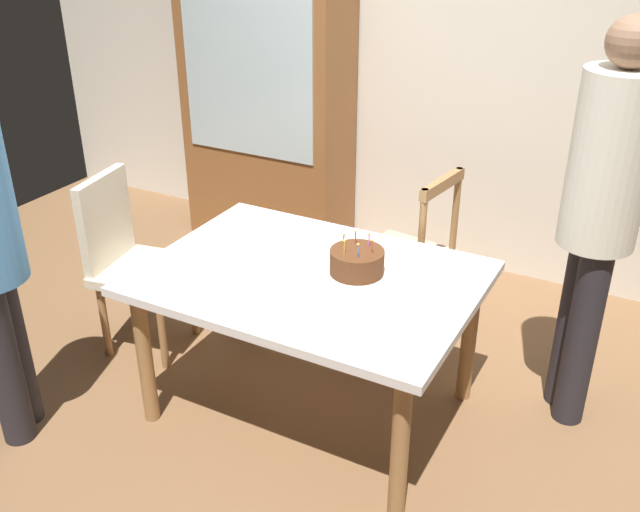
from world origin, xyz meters
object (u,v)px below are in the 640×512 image
plate_near_celebrant (204,275)px  plate_near_guest (379,324)px  birthday_cake (357,263)px  dining_table (310,291)px  plate_far_side (321,248)px  chair_spindle_back (408,258)px  china_cabinet (267,104)px  chair_upholstered (128,254)px  person_guest (601,208)px

plate_near_celebrant → plate_near_guest: same height
birthday_cake → plate_near_guest: (0.25, -0.32, -0.05)m
birthday_cake → plate_near_guest: 0.41m
dining_table → plate_near_guest: size_ratio=6.53×
plate_near_celebrant → plate_near_guest: size_ratio=1.00×
plate_far_side → chair_spindle_back: bearing=71.1°
plate_near_celebrant → china_cabinet: china_cabinet is taller
plate_far_side → chair_upholstered: (-1.03, -0.18, -0.20)m
plate_near_celebrant → chair_spindle_back: 1.23m
birthday_cake → chair_spindle_back: bearing=93.7°
dining_table → plate_near_guest: 0.50m
birthday_cake → plate_far_side: size_ratio=1.27×
person_guest → chair_upholstered: bearing=-166.8°
plate_far_side → plate_near_celebrant: bearing=-124.5°
chair_spindle_back → plate_near_celebrant: bearing=-116.3°
plate_near_guest → chair_spindle_back: (-0.30, 1.07, -0.27)m
plate_far_side → plate_near_guest: same height
chair_upholstered → china_cabinet: size_ratio=0.50×
plate_far_side → person_guest: bearing=16.1°
chair_spindle_back → china_cabinet: (-1.31, 0.72, 0.49)m
dining_table → plate_far_side: (-0.07, 0.23, 0.09)m
china_cabinet → plate_near_celebrant: bearing=-66.3°
plate_near_celebrant → china_cabinet: bearing=113.7°
chair_upholstered → birthday_cake: bearing=1.6°
birthday_cake → person_guest: 1.04m
birthday_cake → dining_table: bearing=-154.6°
plate_near_guest → china_cabinet: china_cabinet is taller
birthday_cake → plate_near_celebrant: size_ratio=1.27×
china_cabinet → dining_table: bearing=-52.8°
plate_near_guest → china_cabinet: 2.42m
plate_far_side → china_cabinet: (-1.11, 1.32, 0.22)m
chair_spindle_back → china_cabinet: 1.58m
birthday_cake → plate_near_celebrant: birthday_cake is taller
birthday_cake → chair_upholstered: size_ratio=0.29×
plate_near_celebrant → birthday_cake: bearing=29.1°
plate_near_celebrant → plate_far_side: same height
plate_far_side → plate_near_guest: (0.50, -0.47, 0.00)m
plate_far_side → chair_upholstered: chair_upholstered is taller
birthday_cake → china_cabinet: china_cabinet is taller
plate_near_guest → person_guest: (0.64, 0.80, 0.31)m
birthday_cake → china_cabinet: bearing=132.9°
chair_upholstered → person_guest: person_guest is taller
dining_table → chair_spindle_back: (0.13, 0.84, -0.18)m
plate_far_side → plate_near_guest: bearing=-43.0°
birthday_cake → china_cabinet: (-1.36, 1.47, 0.17)m
dining_table → plate_near_celebrant: (-0.40, -0.23, 0.09)m
plate_near_celebrant → dining_table: bearing=30.7°
birthday_cake → plate_near_guest: birthday_cake is taller
dining_table → china_cabinet: size_ratio=0.76×
plate_far_side → china_cabinet: size_ratio=0.12×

